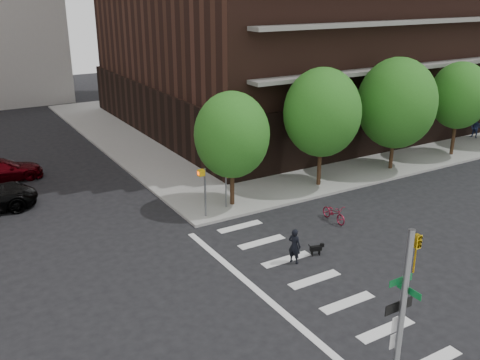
{
  "coord_description": "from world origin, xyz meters",
  "views": [
    {
      "loc": [
        -9.54,
        -14.97,
        11.35
      ],
      "look_at": [
        3.0,
        6.0,
        2.5
      ],
      "focal_mm": 40.0,
      "sensor_mm": 36.0,
      "label": 1
    }
  ],
  "objects_px": {
    "scooter": "(334,213)",
    "dog_walker": "(294,246)",
    "parked_car_maroon": "(2,170)",
    "traffic_signal": "(398,354)",
    "pedestrian_far": "(475,128)"
  },
  "relations": [
    {
      "from": "scooter",
      "to": "dog_walker",
      "type": "height_order",
      "value": "dog_walker"
    },
    {
      "from": "parked_car_maroon",
      "to": "dog_walker",
      "type": "bearing_deg",
      "value": -150.19
    },
    {
      "from": "parked_car_maroon",
      "to": "dog_walker",
      "type": "distance_m",
      "value": 20.01
    },
    {
      "from": "parked_car_maroon",
      "to": "scooter",
      "type": "relative_size",
      "value": 2.76
    },
    {
      "from": "traffic_signal",
      "to": "scooter",
      "type": "bearing_deg",
      "value": 55.6
    },
    {
      "from": "parked_car_maroon",
      "to": "scooter",
      "type": "xyz_separation_m",
      "value": [
        13.67,
        -15.21,
        -0.24
      ]
    },
    {
      "from": "parked_car_maroon",
      "to": "dog_walker",
      "type": "height_order",
      "value": "dog_walker"
    },
    {
      "from": "traffic_signal",
      "to": "dog_walker",
      "type": "relative_size",
      "value": 3.75
    },
    {
      "from": "scooter",
      "to": "pedestrian_far",
      "type": "bearing_deg",
      "value": 19.54
    },
    {
      "from": "pedestrian_far",
      "to": "parked_car_maroon",
      "type": "bearing_deg",
      "value": -112.94
    },
    {
      "from": "traffic_signal",
      "to": "pedestrian_far",
      "type": "relative_size",
      "value": 3.73
    },
    {
      "from": "traffic_signal",
      "to": "parked_car_maroon",
      "type": "relative_size",
      "value": 1.25
    },
    {
      "from": "scooter",
      "to": "dog_walker",
      "type": "xyz_separation_m",
      "value": [
        -4.36,
        -2.51,
        0.34
      ]
    },
    {
      "from": "parked_car_maroon",
      "to": "pedestrian_far",
      "type": "xyz_separation_m",
      "value": [
        33.39,
        -8.83,
        0.26
      ]
    },
    {
      "from": "dog_walker",
      "to": "pedestrian_far",
      "type": "relative_size",
      "value": 0.99
    }
  ]
}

